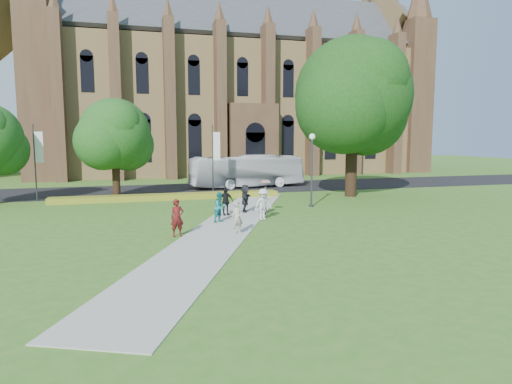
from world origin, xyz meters
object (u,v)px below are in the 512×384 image
object	(u,v)px
streetlamp	(312,161)
pedestrian_0	(177,218)
tour_coach	(247,171)
large_tree	(353,96)

from	to	relation	value
streetlamp	pedestrian_0	xyz separation A→B (m)	(-10.37, -7.26, -2.32)
tour_coach	pedestrian_0	distance (m)	22.61
large_tree	streetlamp	bearing A→B (deg)	-140.71
large_tree	pedestrian_0	bearing A→B (deg)	-143.46
tour_coach	pedestrian_0	xyz separation A→B (m)	(-9.18, -20.65, -0.64)
large_tree	pedestrian_0	xyz separation A→B (m)	(-15.87, -11.76, -7.39)
pedestrian_0	large_tree	bearing A→B (deg)	25.82
large_tree	tour_coach	bearing A→B (deg)	126.98
streetlamp	large_tree	size ratio (longest dim) A/B	0.40
tour_coach	large_tree	bearing A→B (deg)	-150.33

